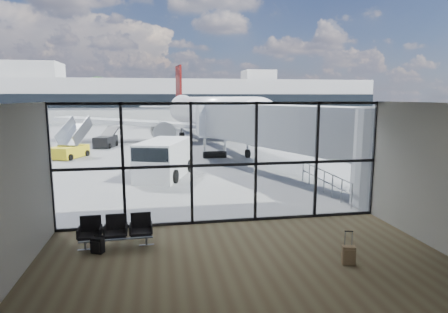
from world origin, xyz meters
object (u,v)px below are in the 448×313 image
object	(u,v)px
belt_loader	(106,141)
mobile_stairs	(70,150)
backpack	(97,245)
airliner	(204,114)
seating_row	(116,229)
service_van	(164,158)
suitcase	(349,255)

from	to	relation	value
belt_loader	mobile_stairs	world-z (taller)	mobile_stairs
backpack	belt_loader	distance (m)	25.35
airliner	seating_row	bearing A→B (deg)	-109.18
belt_loader	mobile_stairs	distance (m)	6.27
service_van	mobile_stairs	distance (m)	11.10
airliner	belt_loader	distance (m)	11.52
suitcase	airliner	xyz separation A→B (m)	(-0.09, 32.53, 2.55)
seating_row	mobile_stairs	xyz separation A→B (m)	(-5.46, 18.74, 0.05)
suitcase	mobile_stairs	xyz separation A→B (m)	(-12.01, 21.25, 0.32)
seating_row	belt_loader	distance (m)	24.94
service_van	belt_loader	bearing A→B (deg)	128.18
backpack	belt_loader	world-z (taller)	belt_loader
seating_row	service_van	distance (m)	10.37
service_van	seating_row	bearing A→B (deg)	-80.57
seating_row	suitcase	world-z (taller)	seating_row
suitcase	belt_loader	size ratio (longest dim) A/B	0.23
suitcase	service_van	world-z (taller)	service_van
airliner	mobile_stairs	distance (m)	16.57
suitcase	seating_row	bearing A→B (deg)	174.13
airliner	suitcase	bearing A→B (deg)	-96.87
backpack	belt_loader	size ratio (longest dim) A/B	0.13
airliner	mobile_stairs	bearing A→B (deg)	-143.59
suitcase	mobile_stairs	bearing A→B (deg)	134.60
mobile_stairs	backpack	bearing A→B (deg)	-52.68
service_van	mobile_stairs	size ratio (longest dim) A/B	1.37
backpack	suitcase	xyz separation A→B (m)	(7.06, -2.03, 0.03)
suitcase	mobile_stairs	size ratio (longest dim) A/B	0.24
backpack	mobile_stairs	world-z (taller)	mobile_stairs
suitcase	service_van	distance (m)	13.67
belt_loader	backpack	bearing A→B (deg)	-70.96
suitcase	mobile_stairs	world-z (taller)	mobile_stairs
mobile_stairs	seating_row	bearing A→B (deg)	-50.89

